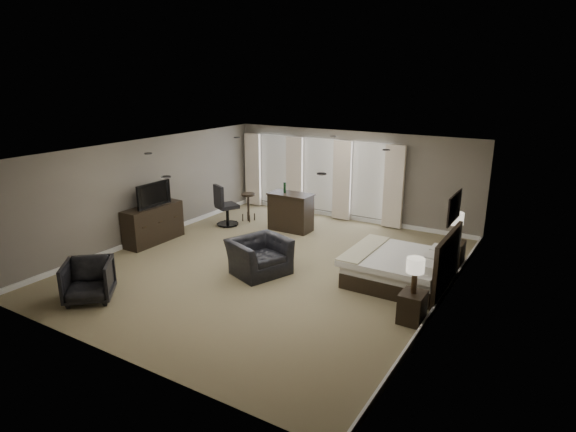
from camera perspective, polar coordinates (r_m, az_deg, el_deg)
The scene contains 16 objects.
room at distance 10.45m, azimuth -2.08°, elevation 0.68°, with size 7.60×8.60×2.64m.
window_bay at distance 14.41m, azimuth 3.61°, elevation 4.69°, with size 5.25×0.20×2.30m.
bed at distance 10.11m, azimuth 12.29°, elevation -4.31°, with size 1.95×1.86×1.24m, color silver.
nightstand_near at distance 8.74m, azimuth 14.50°, elevation -10.41°, with size 0.41×0.50×0.54m, color black.
nightstand_far at distance 11.33m, azimuth 18.90°, elevation -4.30°, with size 0.45×0.54×0.59m, color black.
lamp_near at distance 8.49m, azimuth 14.78°, elevation -6.87°, with size 0.31×0.31×0.63m, color beige.
lamp_far at distance 11.13m, azimuth 19.20°, elevation -1.26°, with size 0.32×0.32×0.67m, color beige.
wall_art at distance 9.49m, azimuth 19.07°, elevation 0.95°, with size 0.04×0.96×0.56m, color slate.
dresser at distance 12.70m, azimuth -15.67°, elevation -0.92°, with size 0.53×1.64×0.95m, color black.
tv at distance 12.55m, azimuth -15.86°, elevation 1.46°, with size 1.07×0.62×0.14m, color black.
armchair_near at distance 10.34m, azimuth -3.44°, elevation -4.10°, with size 1.17×0.76×1.03m, color black.
armchair_far at distance 9.90m, azimuth -22.59°, elevation -6.88°, with size 0.84×0.79×0.87m, color black.
bar_counter at distance 13.14m, azimuth 0.33°, elevation 0.50°, with size 1.20×0.62×1.05m, color black.
bar_stool_left at distance 14.05m, azimuth -4.72°, elevation 1.05°, with size 0.39×0.39×0.83m, color black.
bar_stool_right at distance 13.35m, azimuth 1.58°, elevation 0.29°, with size 0.39×0.39×0.83m, color black.
desk_chair at distance 13.66m, azimuth -7.23°, elevation 1.31°, with size 0.61×0.61×1.19m, color black.
Camera 1 is at (5.55, -8.38, 4.16)m, focal length 30.00 mm.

